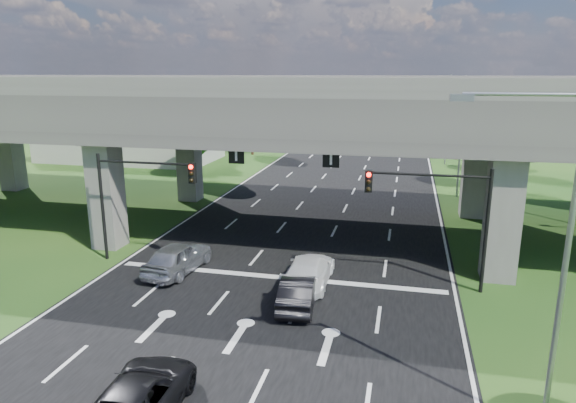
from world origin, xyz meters
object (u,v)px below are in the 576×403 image
at_px(signal_left, 136,189).
at_px(streetlight_near, 552,242).
at_px(streetlight_far, 457,127).
at_px(signal_right, 440,205).
at_px(streetlight_beyond, 445,113).
at_px(car_trailing, 139,397).
at_px(car_white, 309,270).
at_px(car_dark, 298,291).
at_px(car_silver, 178,257).

relative_size(signal_left, streetlight_near, 0.60).
bearing_deg(streetlight_far, signal_left, -131.78).
height_order(signal_right, signal_left, same).
relative_size(streetlight_beyond, car_trailing, 2.00).
bearing_deg(signal_left, signal_right, 0.00).
relative_size(signal_right, car_white, 1.18).
bearing_deg(car_dark, car_trailing, 64.89).
bearing_deg(streetlight_far, car_dark, -109.46).
height_order(signal_left, streetlight_beyond, streetlight_beyond).
relative_size(signal_right, streetlight_near, 0.60).
distance_m(signal_left, car_trailing, 14.15).
distance_m(streetlight_beyond, car_silver, 40.34).
relative_size(streetlight_near, car_silver, 2.10).
bearing_deg(signal_left, car_dark, -19.63).
xyz_separation_m(streetlight_beyond, car_white, (-8.30, -37.04, -5.08)).
height_order(signal_right, car_trailing, signal_right).
distance_m(car_silver, car_white, 6.97).
bearing_deg(car_dark, streetlight_beyond, -107.25).
distance_m(car_white, car_trailing, 11.50).
distance_m(signal_right, streetlight_near, 10.33).
bearing_deg(signal_right, signal_left, 180.00).
height_order(signal_left, car_silver, signal_left).
relative_size(streetlight_beyond, car_white, 1.97).
bearing_deg(signal_left, car_trailing, -61.56).
relative_size(car_dark, car_trailing, 0.86).
bearing_deg(car_silver, signal_right, -169.80).
distance_m(streetlight_far, car_silver, 26.44).
xyz_separation_m(car_white, car_trailing, (-3.09, -11.07, -0.04)).
bearing_deg(streetlight_beyond, streetlight_near, -90.00).
distance_m(signal_right, car_white, 7.00).
height_order(streetlight_near, car_dark, streetlight_near).
bearing_deg(car_dark, signal_right, -155.71).
height_order(signal_right, streetlight_near, streetlight_near).
relative_size(streetlight_near, streetlight_far, 1.00).
relative_size(signal_right, car_silver, 1.26).
bearing_deg(streetlight_beyond, streetlight_far, -90.00).
bearing_deg(streetlight_far, streetlight_beyond, 90.00).
bearing_deg(streetlight_beyond, car_white, -102.63).
bearing_deg(signal_left, streetlight_near, -29.02).
relative_size(signal_left, streetlight_beyond, 0.60).
bearing_deg(streetlight_near, signal_left, 150.98).
distance_m(car_silver, car_trailing, 11.78).
bearing_deg(car_trailing, streetlight_beyond, -105.54).
bearing_deg(signal_right, streetlight_far, 83.53).
distance_m(signal_left, car_dark, 10.79).
bearing_deg(car_silver, streetlight_far, -119.96).
height_order(signal_right, streetlight_beyond, streetlight_beyond).
height_order(streetlight_far, streetlight_beyond, same).
bearing_deg(streetlight_near, car_dark, 141.88).
xyz_separation_m(car_silver, car_dark, (6.97, -2.49, -0.11)).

